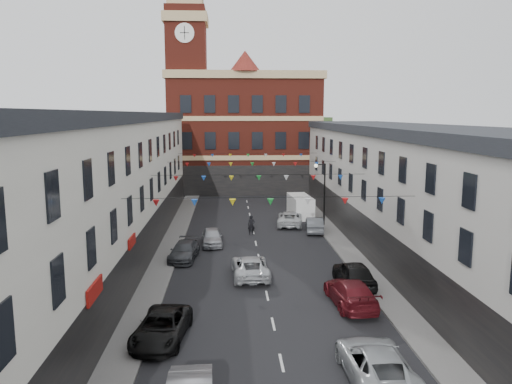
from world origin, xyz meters
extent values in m
plane|color=black|center=(0.00, 0.00, 0.00)|extent=(160.00, 160.00, 0.00)
cube|color=#605E5B|center=(-6.90, 2.00, 0.07)|extent=(1.80, 64.00, 0.15)
cube|color=#605E5B|center=(6.90, 2.00, 0.07)|extent=(1.80, 64.00, 0.15)
cube|color=silver|center=(-11.80, 1.00, 5.00)|extent=(8.00, 56.00, 10.00)
cube|color=black|center=(-11.80, 1.00, 10.35)|extent=(8.40, 56.00, 0.70)
cube|color=black|center=(-7.75, 1.00, 1.60)|extent=(0.12, 56.00, 3.20)
cube|color=beige|center=(11.80, 1.00, 4.50)|extent=(8.00, 56.00, 9.00)
cube|color=black|center=(11.80, 1.00, 9.35)|extent=(8.40, 56.00, 0.70)
cube|color=black|center=(7.75, 1.00, 1.60)|extent=(0.12, 56.00, 3.20)
cube|color=maroon|center=(0.00, 38.00, 7.50)|extent=(20.00, 12.00, 15.00)
cube|color=tan|center=(0.00, 38.00, 15.50)|extent=(20.60, 12.60, 1.00)
cone|color=maroon|center=(0.00, 33.00, 17.20)|extent=(4.00, 4.00, 2.60)
cube|color=maroon|center=(-7.50, 35.00, 12.00)|extent=(5.00, 5.00, 24.00)
cube|color=tan|center=(-7.50, 35.00, 22.50)|extent=(5.60, 5.60, 1.20)
cube|color=tan|center=(-7.50, 35.00, 24.60)|extent=(4.40, 4.40, 3.00)
cylinder|color=white|center=(-7.50, 32.45, 20.50)|extent=(2.40, 0.12, 2.40)
cube|color=#2D5226|center=(-4.00, 62.00, 5.00)|extent=(40.00, 14.00, 10.00)
cylinder|color=black|center=(6.80, 14.00, 3.00)|extent=(0.14, 0.14, 6.00)
cylinder|color=black|center=(6.40, 14.00, 5.90)|extent=(0.90, 0.10, 0.10)
sphere|color=beige|center=(5.95, 14.00, 5.80)|extent=(0.36, 0.36, 0.36)
imported|color=black|center=(-5.40, -9.55, 0.66)|extent=(2.77, 5.01, 1.33)
imported|color=#3C3F44|center=(-5.50, 3.70, 0.65)|extent=(2.31, 4.64, 1.29)
imported|color=#A0A2A9|center=(-3.60, 7.72, 0.69)|extent=(1.86, 4.13, 1.38)
imported|color=#A4A8AC|center=(3.60, -13.70, 0.75)|extent=(2.51, 5.41, 1.50)
imported|color=maroon|center=(4.52, -5.73, 0.74)|extent=(2.39, 5.23, 1.48)
imported|color=black|center=(5.50, -2.58, 0.79)|extent=(2.04, 4.70, 1.58)
imported|color=#575A60|center=(5.50, 11.75, 0.69)|extent=(1.93, 4.34, 1.39)
imported|color=silver|center=(3.60, 14.53, 0.69)|extent=(2.93, 5.22, 1.38)
imported|color=silver|center=(-0.84, -0.48, 0.69)|extent=(2.48, 5.06, 1.38)
cube|color=white|center=(5.19, 18.53, 1.10)|extent=(2.28, 5.11, 2.20)
imported|color=black|center=(-0.24, 10.98, 0.87)|extent=(0.64, 0.42, 1.74)
camera|label=1|loc=(-2.20, -31.89, 10.55)|focal=35.00mm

